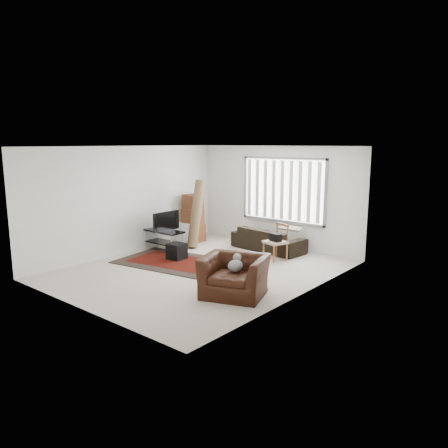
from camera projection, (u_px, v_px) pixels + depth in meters
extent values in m
plane|color=beige|center=(202.00, 270.00, 9.68)|extent=(6.00, 6.00, 0.00)
cube|color=white|center=(200.00, 147.00, 9.18)|extent=(5.00, 6.00, 0.02)
cube|color=white|center=(277.00, 197.00, 11.69)|extent=(5.00, 0.02, 2.70)
cube|color=white|center=(77.00, 231.00, 7.16)|extent=(5.00, 0.02, 2.70)
cube|color=white|center=(128.00, 200.00, 11.00)|extent=(0.02, 6.00, 2.70)
cube|color=white|center=(303.00, 223.00, 7.85)|extent=(0.02, 6.00, 2.70)
cube|color=white|center=(283.00, 190.00, 11.51)|extent=(2.40, 0.01, 1.60)
cube|color=gray|center=(283.00, 190.00, 11.50)|extent=(2.52, 0.06, 1.72)
cube|color=white|center=(282.00, 190.00, 11.47)|extent=(2.40, 0.02, 1.55)
cube|color=black|center=(174.00, 262.00, 10.32)|extent=(2.79, 2.09, 0.02)
cube|color=#450D06|center=(174.00, 261.00, 10.32)|extent=(2.18, 1.48, 0.00)
cube|color=black|center=(164.00, 231.00, 11.32)|extent=(1.08, 0.49, 0.04)
cube|color=black|center=(164.00, 242.00, 11.38)|extent=(1.04, 0.45, 0.03)
cylinder|color=#B2B2B7|center=(146.00, 239.00, 11.52)|extent=(0.03, 0.03, 0.54)
cylinder|color=#B2B2B7|center=(172.00, 245.00, 10.91)|extent=(0.03, 0.03, 0.54)
cylinder|color=#B2B2B7|center=(158.00, 237.00, 11.83)|extent=(0.03, 0.03, 0.54)
cylinder|color=#B2B2B7|center=(183.00, 242.00, 11.22)|extent=(0.03, 0.03, 0.54)
imported|color=black|center=(164.00, 221.00, 11.27)|extent=(0.11, 0.87, 0.50)
cube|color=black|center=(177.00, 251.00, 10.49)|extent=(0.40, 0.40, 0.38)
cube|color=brown|center=(193.00, 233.00, 12.45)|extent=(0.55, 0.50, 0.50)
cube|color=brown|center=(193.00, 217.00, 12.32)|extent=(0.50, 0.45, 0.45)
cube|color=brown|center=(193.00, 202.00, 12.31)|extent=(0.45, 0.45, 0.40)
cube|color=silver|center=(182.00, 235.00, 11.85)|extent=(0.51, 0.23, 0.64)
cylinder|color=brown|center=(196.00, 214.00, 11.66)|extent=(0.34, 0.70, 1.81)
imported|color=black|center=(268.00, 236.00, 11.39)|extent=(2.07, 1.05, 0.77)
cube|color=tan|center=(275.00, 242.00, 10.43)|extent=(0.59, 0.59, 0.05)
cylinder|color=brown|center=(264.00, 250.00, 10.53)|extent=(0.04, 0.04, 0.44)
cylinder|color=brown|center=(274.00, 254.00, 10.20)|extent=(0.04, 0.04, 0.44)
cylinder|color=brown|center=(276.00, 248.00, 10.74)|extent=(0.04, 0.04, 0.44)
cylinder|color=brown|center=(287.00, 252.00, 10.41)|extent=(0.04, 0.04, 0.44)
cube|color=brown|center=(283.00, 225.00, 10.46)|extent=(0.43, 0.18, 0.06)
cube|color=brown|center=(277.00, 231.00, 10.66)|extent=(0.05, 0.05, 0.44)
cube|color=brown|center=(288.00, 234.00, 10.33)|extent=(0.05, 0.05, 0.44)
cube|color=black|center=(275.00, 237.00, 10.41)|extent=(0.33, 0.25, 0.19)
imported|color=#33150A|center=(234.00, 273.00, 8.00)|extent=(1.42, 1.33, 0.85)
ellipsoid|color=#59595B|center=(234.00, 267.00, 7.98)|extent=(0.32, 0.37, 0.21)
sphere|color=#59595B|center=(237.00, 258.00, 8.10)|extent=(0.16, 0.16, 0.16)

